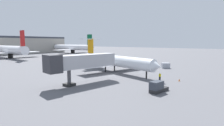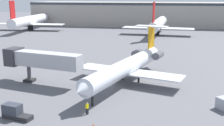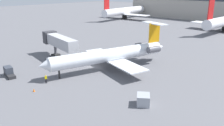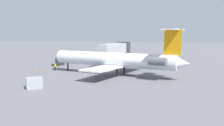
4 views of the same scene
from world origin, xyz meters
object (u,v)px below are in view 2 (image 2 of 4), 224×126
(baggage_tug_lead, at_px, (15,112))
(parked_airliner_west_end, at_px, (30,21))
(parked_airliner_west_mid, at_px, (158,24))
(jet_bridge, at_px, (38,59))
(ground_crew_marshaller, at_px, (87,108))
(traffic_cone_near, at_px, (93,125))
(regional_jet, at_px, (128,66))

(baggage_tug_lead, xyz_separation_m, parked_airliner_west_end, (-42.68, 87.82, 3.52))
(parked_airliner_west_mid, bearing_deg, jet_bridge, -105.00)
(ground_crew_marshaller, bearing_deg, baggage_tug_lead, -160.90)
(baggage_tug_lead, distance_m, traffic_cone_near, 10.74)
(regional_jet, relative_size, jet_bridge, 2.00)
(ground_crew_marshaller, relative_size, parked_airliner_west_end, 0.05)
(baggage_tug_lead, distance_m, parked_airliner_west_end, 97.70)
(parked_airliner_west_end, bearing_deg, baggage_tug_lead, -64.08)
(jet_bridge, relative_size, ground_crew_marshaller, 9.10)
(jet_bridge, relative_size, parked_airliner_west_mid, 0.46)
(regional_jet, relative_size, parked_airliner_west_mid, 0.92)
(ground_crew_marshaller, height_order, traffic_cone_near, ground_crew_marshaller)
(jet_bridge, xyz_separation_m, baggage_tug_lead, (3.68, -14.87, -3.58))
(baggage_tug_lead, relative_size, parked_airliner_west_end, 0.11)
(regional_jet, bearing_deg, parked_airliner_west_end, 128.25)
(regional_jet, bearing_deg, baggage_tug_lead, -124.03)
(ground_crew_marshaller, bearing_deg, parked_airliner_west_end, 121.33)
(traffic_cone_near, distance_m, parked_airliner_west_mid, 84.19)
(regional_jet, distance_m, parked_airliner_west_mid, 65.38)
(parked_airliner_west_end, bearing_deg, ground_crew_marshaller, -58.67)
(regional_jet, distance_m, traffic_cone_near, 18.97)
(parked_airliner_west_end, bearing_deg, jet_bridge, -61.87)
(parked_airliner_west_mid, bearing_deg, regional_jet, -92.15)
(parked_airliner_west_mid, bearing_deg, parked_airliner_west_end, 175.67)
(ground_crew_marshaller, bearing_deg, parked_airliner_west_mid, 85.87)
(ground_crew_marshaller, distance_m, traffic_cone_near, 4.08)
(jet_bridge, height_order, ground_crew_marshaller, jet_bridge)
(baggage_tug_lead, bearing_deg, parked_airliner_west_end, 115.92)
(ground_crew_marshaller, bearing_deg, traffic_cone_near, -63.24)
(parked_airliner_west_end, relative_size, parked_airliner_west_mid, 1.09)
(traffic_cone_near, bearing_deg, ground_crew_marshaller, 116.76)
(traffic_cone_near, bearing_deg, jet_bridge, 133.07)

